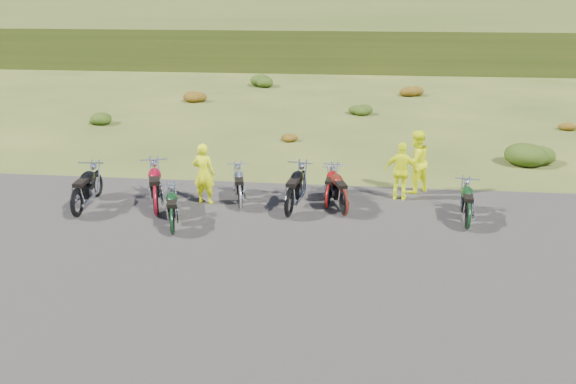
# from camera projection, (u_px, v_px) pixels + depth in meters

# --- Properties ---
(ground) EXTENTS (300.00, 300.00, 0.00)m
(ground) POSITION_uv_depth(u_px,v_px,m) (263.00, 238.00, 13.65)
(ground) COLOR #344517
(ground) RESTS_ON ground
(gravel_pad) EXTENTS (20.00, 12.00, 0.04)m
(gravel_pad) POSITION_uv_depth(u_px,v_px,m) (249.00, 278.00, 11.78)
(gravel_pad) COLOR black
(gravel_pad) RESTS_ON ground
(hill_slope) EXTENTS (300.00, 45.97, 9.37)m
(hill_slope) POSITION_uv_depth(u_px,v_px,m) (332.00, 44.00, 60.34)
(hill_slope) COLOR #354416
(hill_slope) RESTS_ON ground
(hill_plateau) EXTENTS (300.00, 90.00, 9.17)m
(hill_plateau) POSITION_uv_depth(u_px,v_px,m) (342.00, 17.00, 116.37)
(hill_plateau) COLOR #354416
(hill_plateau) RESTS_ON ground
(shrub_1) EXTENTS (1.03, 1.03, 0.61)m
(shrub_1) POSITION_uv_depth(u_px,v_px,m) (99.00, 117.00, 25.01)
(shrub_1) COLOR #23370D
(shrub_1) RESTS_ON ground
(shrub_2) EXTENTS (1.30, 1.30, 0.77)m
(shrub_2) POSITION_uv_depth(u_px,v_px,m) (194.00, 95.00, 29.64)
(shrub_2) COLOR #6B360D
(shrub_2) RESTS_ON ground
(shrub_3) EXTENTS (1.56, 1.56, 0.92)m
(shrub_3) POSITION_uv_depth(u_px,v_px,m) (263.00, 79.00, 34.27)
(shrub_3) COLOR #23370D
(shrub_3) RESTS_ON ground
(shrub_4) EXTENTS (0.77, 0.77, 0.45)m
(shrub_4) POSITION_uv_depth(u_px,v_px,m) (288.00, 135.00, 22.20)
(shrub_4) COLOR #6B360D
(shrub_4) RESTS_ON ground
(shrub_5) EXTENTS (1.03, 1.03, 0.61)m
(shrub_5) POSITION_uv_depth(u_px,v_px,m) (360.00, 108.00, 26.83)
(shrub_5) COLOR #23370D
(shrub_5) RESTS_ON ground
(shrub_6) EXTENTS (1.30, 1.30, 0.77)m
(shrub_6) POSITION_uv_depth(u_px,v_px,m) (411.00, 89.00, 31.46)
(shrub_6) COLOR #6B360D
(shrub_6) RESTS_ON ground
(shrub_7) EXTENTS (1.56, 1.56, 0.92)m
(shrub_7) POSITION_uv_depth(u_px,v_px,m) (532.00, 151.00, 19.29)
(shrub_7) COLOR #23370D
(shrub_7) RESTS_ON ground
(shrub_8) EXTENTS (0.77, 0.77, 0.45)m
(shrub_8) POSITION_uv_depth(u_px,v_px,m) (564.00, 124.00, 24.02)
(shrub_8) COLOR #6B360D
(shrub_8) RESTS_ON ground
(motorcycle_0) EXTENTS (0.89, 2.25, 1.15)m
(motorcycle_0) POSITION_uv_depth(u_px,v_px,m) (79.00, 218.00, 14.88)
(motorcycle_0) COLOR black
(motorcycle_0) RESTS_ON ground
(motorcycle_1) EXTENTS (1.47, 2.45, 1.22)m
(motorcycle_1) POSITION_uv_depth(u_px,v_px,m) (157.00, 217.00, 14.94)
(motorcycle_1) COLOR maroon
(motorcycle_1) RESTS_ON ground
(motorcycle_2) EXTENTS (1.11, 1.95, 0.97)m
(motorcycle_2) POSITION_uv_depth(u_px,v_px,m) (173.00, 235.00, 13.83)
(motorcycle_2) COLOR black
(motorcycle_2) RESTS_ON ground
(motorcycle_3) EXTENTS (1.07, 2.03, 1.01)m
(motorcycle_3) POSITION_uv_depth(u_px,v_px,m) (241.00, 210.00, 15.38)
(motorcycle_3) COLOR silver
(motorcycle_3) RESTS_ON ground
(motorcycle_4) EXTENTS (1.23, 2.14, 1.07)m
(motorcycle_4) POSITION_uv_depth(u_px,v_px,m) (344.00, 216.00, 14.95)
(motorcycle_4) COLOR #55170E
(motorcycle_4) RESTS_ON ground
(motorcycle_5) EXTENTS (1.06, 2.32, 1.17)m
(motorcycle_5) POSITION_uv_depth(u_px,v_px,m) (289.00, 218.00, 14.87)
(motorcycle_5) COLOR black
(motorcycle_5) RESTS_ON ground
(motorcycle_6) EXTENTS (0.81, 1.92, 0.98)m
(motorcycle_6) POSITION_uv_depth(u_px,v_px,m) (327.00, 209.00, 15.45)
(motorcycle_6) COLOR maroon
(motorcycle_6) RESTS_ON ground
(motorcycle_7) EXTENTS (0.85, 1.99, 1.01)m
(motorcycle_7) POSITION_uv_depth(u_px,v_px,m) (466.00, 230.00, 14.11)
(motorcycle_7) COLOR black
(motorcycle_7) RESTS_ON ground
(person_middle) EXTENTS (0.69, 0.52, 1.72)m
(person_middle) POSITION_uv_depth(u_px,v_px,m) (204.00, 175.00, 15.54)
(person_middle) COLOR #DBE70C
(person_middle) RESTS_ON ground
(person_right_a) EXTENTS (1.15, 1.11, 1.87)m
(person_right_a) POSITION_uv_depth(u_px,v_px,m) (415.00, 163.00, 16.36)
(person_right_a) COLOR #DBE70C
(person_right_a) RESTS_ON ground
(person_right_b) EXTENTS (1.04, 0.60, 1.67)m
(person_right_b) POSITION_uv_depth(u_px,v_px,m) (401.00, 172.00, 15.83)
(person_right_b) COLOR #DBE70C
(person_right_b) RESTS_ON ground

